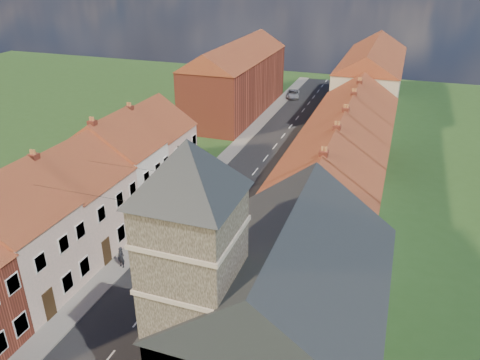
{
  "coord_description": "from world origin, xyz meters",
  "views": [
    {
      "loc": [
        13.71,
        -13.86,
        20.74
      ],
      "look_at": [
        1.61,
        20.51,
        3.5
      ],
      "focal_mm": 35.0,
      "sensor_mm": 36.0,
      "label": 1
    }
  ],
  "objects_px": {
    "lamppost": "(181,173)",
    "pedestrian_left": "(121,257)",
    "church": "(273,303)",
    "car_distant": "(293,94)",
    "pedestrian_right": "(270,221)",
    "car_mid": "(202,189)"
  },
  "relations": [
    {
      "from": "church",
      "to": "car_mid",
      "type": "relative_size",
      "value": 3.83
    },
    {
      "from": "church",
      "to": "lamppost",
      "type": "xyz_separation_m",
      "value": [
        -13.17,
        16.68,
        -2.34
      ]
    },
    {
      "from": "lamppost",
      "to": "pedestrian_left",
      "type": "bearing_deg",
      "value": -91.13
    },
    {
      "from": "pedestrian_left",
      "to": "church",
      "type": "bearing_deg",
      "value": -17.72
    },
    {
      "from": "church",
      "to": "lamppost",
      "type": "distance_m",
      "value": 21.38
    },
    {
      "from": "car_mid",
      "to": "pedestrian_right",
      "type": "distance_m",
      "value": 9.25
    },
    {
      "from": "car_mid",
      "to": "pedestrian_left",
      "type": "distance_m",
      "value": 13.0
    },
    {
      "from": "church",
      "to": "car_distant",
      "type": "distance_m",
      "value": 58.86
    },
    {
      "from": "church",
      "to": "car_mid",
      "type": "distance_m",
      "value": 24.04
    },
    {
      "from": "church",
      "to": "pedestrian_right",
      "type": "height_order",
      "value": "church"
    },
    {
      "from": "church",
      "to": "pedestrian_left",
      "type": "xyz_separation_m",
      "value": [
        -13.36,
        6.85,
        -4.93
      ]
    },
    {
      "from": "car_mid",
      "to": "car_distant",
      "type": "bearing_deg",
      "value": 103.56
    },
    {
      "from": "lamppost",
      "to": "pedestrian_left",
      "type": "relative_size",
      "value": 3.63
    },
    {
      "from": "lamppost",
      "to": "car_distant",
      "type": "xyz_separation_m",
      "value": [
        0.64,
        40.59,
        -2.94
      ]
    },
    {
      "from": "pedestrian_left",
      "to": "pedestrian_right",
      "type": "height_order",
      "value": "pedestrian_right"
    },
    {
      "from": "car_mid",
      "to": "pedestrian_right",
      "type": "xyz_separation_m",
      "value": [
        8.07,
        -4.5,
        0.43
      ]
    },
    {
      "from": "church",
      "to": "lamppost",
      "type": "bearing_deg",
      "value": 128.3
    },
    {
      "from": "lamppost",
      "to": "pedestrian_right",
      "type": "height_order",
      "value": "lamppost"
    },
    {
      "from": "church",
      "to": "pedestrian_right",
      "type": "relative_size",
      "value": 7.89
    },
    {
      "from": "lamppost",
      "to": "car_mid",
      "type": "xyz_separation_m",
      "value": [
        0.61,
        3.14,
        -2.88
      ]
    },
    {
      "from": "lamppost",
      "to": "pedestrian_right",
      "type": "bearing_deg",
      "value": -8.88
    },
    {
      "from": "lamppost",
      "to": "car_distant",
      "type": "height_order",
      "value": "lamppost"
    }
  ]
}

